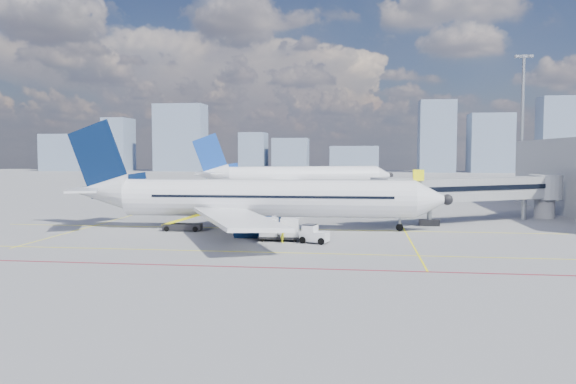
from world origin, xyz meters
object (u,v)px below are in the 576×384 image
object	(u,v)px
baggage_tug	(313,234)
cargo_dolly	(279,228)
main_aircraft	(252,199)
ramp_worker	(283,234)
belt_loader	(184,225)
second_aircraft	(296,177)

from	to	relation	value
baggage_tug	cargo_dolly	xyz separation A→B (m)	(-3.20, 0.89, 0.34)
main_aircraft	ramp_worker	size ratio (longest dim) A/B	26.69
baggage_tug	belt_loader	size ratio (longest dim) A/B	0.48
second_aircraft	ramp_worker	xyz separation A→B (m)	(6.28, -64.14, -2.45)
baggage_tug	ramp_worker	distance (m)	2.74
second_aircraft	baggage_tug	xyz separation A→B (m)	(9.00, -63.83, -2.41)
second_aircraft	belt_loader	xyz separation A→B (m)	(-4.98, -57.72, -2.62)
second_aircraft	cargo_dolly	xyz separation A→B (m)	(5.80, -62.94, -2.07)
baggage_tug	main_aircraft	bearing A→B (deg)	147.62
baggage_tug	cargo_dolly	bearing A→B (deg)	-178.79
main_aircraft	baggage_tug	world-z (taller)	main_aircraft
cargo_dolly	ramp_worker	xyz separation A→B (m)	(0.47, -1.20, -0.38)
second_aircraft	belt_loader	world-z (taller)	second_aircraft
second_aircraft	main_aircraft	bearing A→B (deg)	-109.66
main_aircraft	cargo_dolly	distance (m)	8.82
belt_loader	second_aircraft	bearing A→B (deg)	81.40
second_aircraft	belt_loader	size ratio (longest dim) A/B	7.13
belt_loader	baggage_tug	bearing A→B (deg)	-27.30
second_aircraft	baggage_tug	bearing A→B (deg)	-103.42
belt_loader	cargo_dolly	bearing A→B (deg)	-29.50
baggage_tug	belt_loader	bearing A→B (deg)	173.23
main_aircraft	belt_loader	world-z (taller)	main_aircraft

